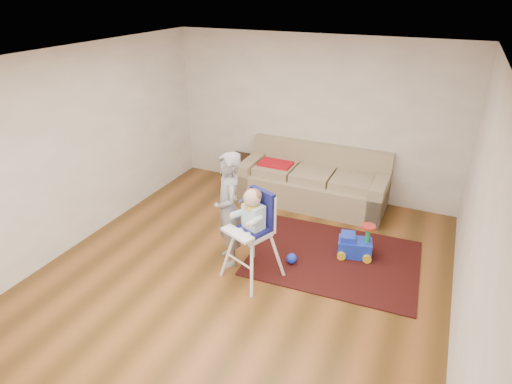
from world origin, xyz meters
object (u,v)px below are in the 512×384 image
at_px(ride_on_toy, 356,240).
at_px(sofa, 313,177).
at_px(side_table, 241,172).
at_px(adult, 229,210).
at_px(toy_ball, 292,258).
at_px(high_chair, 252,236).

bearing_deg(ride_on_toy, sofa, 115.83).
height_order(side_table, ride_on_toy, side_table).
relative_size(side_table, adult, 0.35).
bearing_deg(adult, sofa, 130.11).
bearing_deg(sofa, side_table, 176.03).
relative_size(sofa, toy_ball, 16.92).
bearing_deg(sofa, adult, -102.82).
relative_size(sofa, side_table, 4.43).
distance_m(side_table, toy_ball, 2.60).
height_order(side_table, toy_ball, side_table).
bearing_deg(high_chair, toy_ball, 72.01).
bearing_deg(adult, side_table, 165.44).
relative_size(toy_ball, high_chair, 0.12).
height_order(sofa, toy_ball, sofa).
height_order(sofa, high_chair, high_chair).
xyz_separation_m(toy_ball, adult, (-0.79, -0.26, 0.69)).
bearing_deg(high_chair, adult, 178.23).
bearing_deg(side_table, high_chair, -60.81).
distance_m(high_chair, adult, 0.49).
xyz_separation_m(sofa, adult, (-0.48, -2.12, 0.31)).
bearing_deg(sofa, high_chair, -91.52).
relative_size(side_table, ride_on_toy, 1.12).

